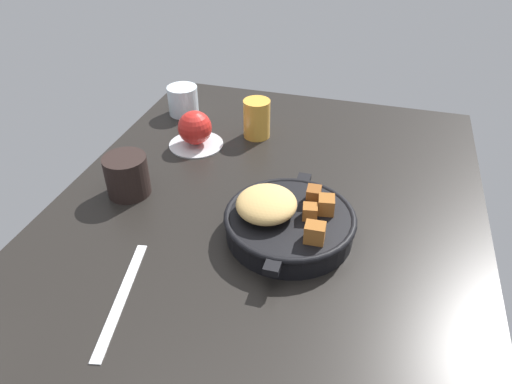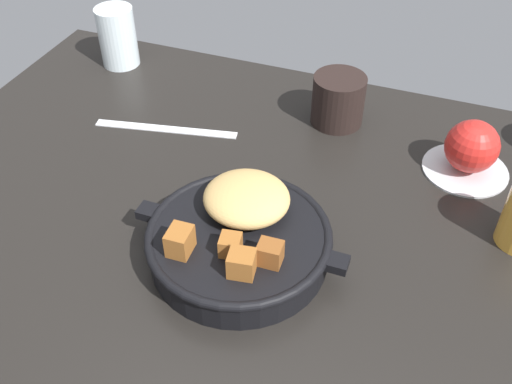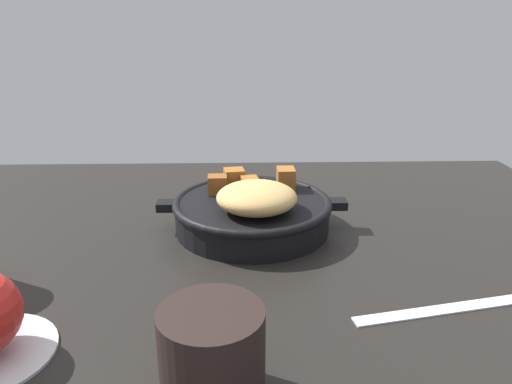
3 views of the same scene
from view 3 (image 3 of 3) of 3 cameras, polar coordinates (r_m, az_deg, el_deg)
name	(u,v)px [view 3 (image 3 of 3)]	position (r cm, az deg, el deg)	size (l,w,h in cm)	color
ground_plane	(238,255)	(64.27, -2.11, -7.49)	(110.14, 79.18, 2.40)	black
cast_iron_skillet	(253,209)	(67.34, -0.39, -2.08)	(26.77, 22.48, 8.21)	black
butter_knife	(456,307)	(55.14, 22.74, -12.53)	(22.70, 1.60, 0.36)	silver
coffee_mug_dark	(212,356)	(38.97, -5.25, -18.84)	(8.22, 8.22, 7.94)	black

